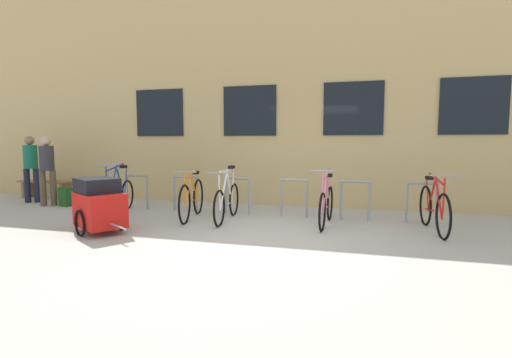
# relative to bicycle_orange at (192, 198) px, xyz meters

# --- Properties ---
(ground_plane) EXTENTS (42.00, 42.00, 0.00)m
(ground_plane) POSITION_rel_bicycle_orange_xyz_m (1.82, -1.22, -0.40)
(ground_plane) COLOR #B2ADA0
(storefront_building) EXTENTS (28.00, 5.92, 6.56)m
(storefront_building) POSITION_rel_bicycle_orange_xyz_m (1.82, 4.91, 2.88)
(storefront_building) COLOR tan
(storefront_building) RESTS_ON ground
(bike_rack) EXTENTS (6.57, 0.05, 0.78)m
(bike_rack) POSITION_rel_bicycle_orange_xyz_m (1.33, 0.68, 0.08)
(bike_rack) COLOR gray
(bike_rack) RESTS_ON ground
(bicycle_orange) EXTENTS (0.48, 1.78, 0.99)m
(bicycle_orange) POSITION_rel_bicycle_orange_xyz_m (0.00, 0.00, 0.00)
(bicycle_orange) COLOR black
(bicycle_orange) RESTS_ON ground
(bicycle_red) EXTENTS (0.44, 1.80, 1.02)m
(bicycle_red) POSITION_rel_bicycle_orange_xyz_m (4.43, 0.08, -0.00)
(bicycle_red) COLOR black
(bicycle_red) RESTS_ON ground
(bicycle_white) EXTENTS (0.44, 1.75, 1.06)m
(bicycle_white) POSITION_rel_bicycle_orange_xyz_m (0.74, 0.01, -0.02)
(bicycle_white) COLOR black
(bicycle_white) RESTS_ON ground
(bicycle_blue) EXTENTS (0.54, 1.71, 1.10)m
(bicycle_blue) POSITION_rel_bicycle_orange_xyz_m (-1.76, 0.09, -0.02)
(bicycle_blue) COLOR black
(bicycle_blue) RESTS_ON ground
(bicycle_pink) EXTENTS (0.44, 1.71, 1.06)m
(bicycle_pink) POSITION_rel_bicycle_orange_xyz_m (2.63, 0.12, -0.02)
(bicycle_pink) COLOR black
(bicycle_pink) RESTS_ON ground
(bike_trailer) EXTENTS (1.40, 1.03, 0.93)m
(bike_trailer) POSITION_rel_bicycle_orange_xyz_m (-0.98, -1.52, 0.08)
(bike_trailer) COLOR red
(bike_trailer) RESTS_ON ground
(wooden_bench) EXTENTS (1.57, 0.40, 0.48)m
(wooden_bench) POSITION_rel_bicycle_orange_xyz_m (-4.95, 1.45, -0.05)
(wooden_bench) COLOR olive
(wooden_bench) RESTS_ON ground
(person_by_bench) EXTENTS (0.34, 0.32, 1.66)m
(person_by_bench) POSITION_rel_bicycle_orange_xyz_m (-4.73, 0.77, 0.56)
(person_by_bench) COLOR #1E2338
(person_by_bench) RESTS_ON ground
(person_browsing) EXTENTS (0.32, 0.32, 1.64)m
(person_browsing) POSITION_rel_bicycle_orange_xyz_m (-3.93, 0.46, 0.55)
(person_browsing) COLOR brown
(person_browsing) RESTS_ON ground
(backpack) EXTENTS (0.32, 0.25, 0.44)m
(backpack) POSITION_rel_bicycle_orange_xyz_m (-3.49, 0.52, -0.18)
(backpack) COLOR #1E4C1E
(backpack) RESTS_ON ground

